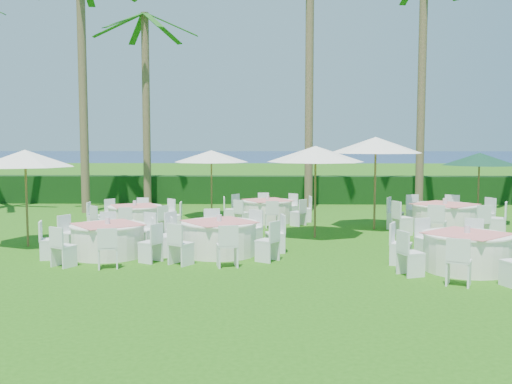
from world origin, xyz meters
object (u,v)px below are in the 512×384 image
banquet_table_a (108,239)px  banquet_table_b (219,237)px  umbrella_a (25,158)px  umbrella_d (376,145)px  banquet_table_f (445,217)px  umbrella_c (211,156)px  umbrella_b (316,154)px  banquet_table_e (267,210)px  banquet_table_d (135,217)px  umbrella_green (479,159)px  banquet_table_c (467,251)px

banquet_table_a → banquet_table_b: size_ratio=0.95×
banquet_table_a → umbrella_a: size_ratio=1.20×
umbrella_d → banquet_table_f: bearing=-15.6°
umbrella_c → umbrella_d: (5.30, -2.47, 0.40)m
banquet_table_b → umbrella_b: bearing=45.5°
umbrella_b → banquet_table_f: bearing=14.7°
banquet_table_e → banquet_table_f: (5.30, -2.05, 0.06)m
banquet_table_d → banquet_table_f: 9.40m
umbrella_a → umbrella_c: size_ratio=0.96×
banquet_table_a → banquet_table_b: banquet_table_b is taller
umbrella_b → umbrella_c: bearing=129.5°
umbrella_c → umbrella_green: (8.87, -1.34, -0.05)m
umbrella_a → banquet_table_d: bearing=55.6°
umbrella_c → umbrella_green: umbrella_c is taller
umbrella_c → banquet_table_f: bearing=-22.5°
umbrella_a → banquet_table_a: bearing=-26.3°
umbrella_green → banquet_table_c: bearing=-111.4°
umbrella_green → umbrella_a: bearing=-161.7°
banquet_table_a → umbrella_d: 8.58m
banquet_table_e → umbrella_a: umbrella_a is taller
banquet_table_d → banquet_table_b: bearing=-52.9°
banquet_table_a → umbrella_a: (-2.43, 1.21, 1.87)m
umbrella_green → banquet_table_e: bearing=177.0°
banquet_table_a → banquet_table_d: (-0.37, 4.22, -0.02)m
banquet_table_c → banquet_table_d: size_ratio=1.07×
banquet_table_d → umbrella_c: size_ratio=1.10×
umbrella_green → umbrella_c: bearing=171.4°
umbrella_c → umbrella_green: 8.97m
umbrella_b → umbrella_green: size_ratio=1.10×
banquet_table_a → umbrella_d: bearing=31.9°
umbrella_b → umbrella_a: bearing=-168.0°
umbrella_b → banquet_table_a: bearing=-151.2°
banquet_table_a → umbrella_a: bearing=153.7°
banquet_table_b → banquet_table_e: 5.71m
banquet_table_b → banquet_table_d: (-2.97, 3.94, -0.04)m
banquet_table_b → umbrella_c: size_ratio=1.22×
banquet_table_c → umbrella_b: size_ratio=1.14×
banquet_table_d → umbrella_b: (5.45, -1.42, 1.97)m
banquet_table_d → banquet_table_f: bearing=-2.3°
banquet_table_c → umbrella_a: bearing=166.3°
banquet_table_b → banquet_table_e: size_ratio=1.07×
banquet_table_a → banquet_table_f: banquet_table_f is taller
banquet_table_b → umbrella_a: 5.45m
banquet_table_a → banquet_table_f: bearing=23.0°
banquet_table_d → banquet_table_c: bearing=-33.7°
banquet_table_b → banquet_table_c: size_ratio=1.03×
umbrella_b → banquet_table_d: bearing=165.4°
banquet_table_f → umbrella_b: (-3.94, -1.04, 1.91)m
banquet_table_d → umbrella_c: bearing=51.4°
banquet_table_b → umbrella_d: (4.44, 4.11, 2.17)m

